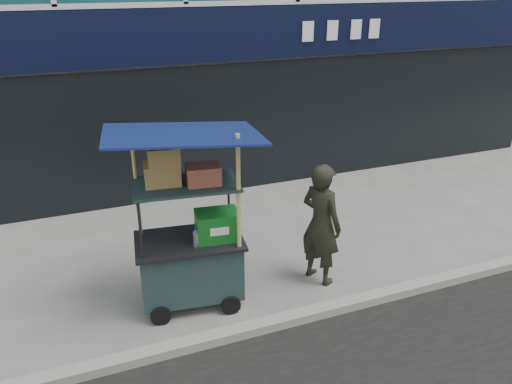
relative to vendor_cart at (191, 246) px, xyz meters
name	(u,v)px	position (x,y,z in m)	size (l,w,h in m)	color
ground	(278,315)	(0.89, -0.65, -0.82)	(80.00, 80.00, 0.00)	slate
curb	(284,320)	(0.89, -0.85, -0.76)	(80.00, 0.18, 0.12)	gray
vendor_cart	(191,246)	(0.00, 0.00, 0.00)	(1.86, 1.42, 2.33)	#1A2C2C
vendor_man	(321,224)	(1.73, -0.11, 0.02)	(0.61, 0.40, 1.68)	black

